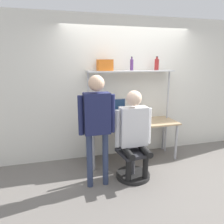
% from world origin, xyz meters
% --- Properties ---
extents(ground_plane, '(12.00, 12.00, 0.00)m').
position_xyz_m(ground_plane, '(0.00, 0.00, 0.00)').
color(ground_plane, slate).
extents(wall_back, '(8.00, 0.06, 2.70)m').
position_xyz_m(wall_back, '(0.00, 0.67, 1.35)').
color(wall_back, silver).
rests_on(wall_back, ground_plane).
extents(desk, '(1.74, 0.62, 0.73)m').
position_xyz_m(desk, '(0.00, 0.33, 0.65)').
color(desk, tan).
rests_on(desk, ground_plane).
extents(shelf_unit, '(1.65, 0.31, 1.70)m').
position_xyz_m(shelf_unit, '(0.00, 0.48, 1.48)').
color(shelf_unit, silver).
rests_on(shelf_unit, ground_plane).
extents(monitor, '(0.61, 0.24, 0.45)m').
position_xyz_m(monitor, '(-0.40, 0.49, 0.98)').
color(monitor, '#B7B7BC').
rests_on(monitor, desk).
extents(laptop, '(0.28, 0.24, 0.23)m').
position_xyz_m(laptop, '(-0.28, 0.26, 0.80)').
color(laptop, '#333338').
rests_on(laptop, desk).
extents(cell_phone, '(0.07, 0.15, 0.01)m').
position_xyz_m(cell_phone, '(-0.01, 0.26, 0.74)').
color(cell_phone, '#264C8C').
rests_on(cell_phone, desk).
extents(office_chair, '(0.56, 0.56, 0.91)m').
position_xyz_m(office_chair, '(-0.24, -0.29, 0.28)').
color(office_chair, black).
rests_on(office_chair, ground_plane).
extents(person_seated, '(0.61, 0.48, 1.44)m').
position_xyz_m(person_seated, '(-0.23, -0.33, 0.85)').
color(person_seated, black).
rests_on(person_seated, ground_plane).
extents(person_standing, '(0.54, 0.23, 1.69)m').
position_xyz_m(person_standing, '(-0.84, -0.41, 1.08)').
color(person_standing, '#2D3856').
rests_on(person_standing, ground_plane).
extents(bottle_purple, '(0.06, 0.06, 0.25)m').
position_xyz_m(bottle_purple, '(0.01, 0.48, 1.81)').
color(bottle_purple, '#593372').
rests_on(bottle_purple, shelf_unit).
extents(bottle_red, '(0.08, 0.08, 0.25)m').
position_xyz_m(bottle_red, '(0.52, 0.48, 1.81)').
color(bottle_red, maroon).
rests_on(bottle_red, shelf_unit).
extents(storage_box, '(0.27, 0.19, 0.20)m').
position_xyz_m(storage_box, '(-0.50, 0.48, 1.80)').
color(storage_box, '#D1661E').
rests_on(storage_box, shelf_unit).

